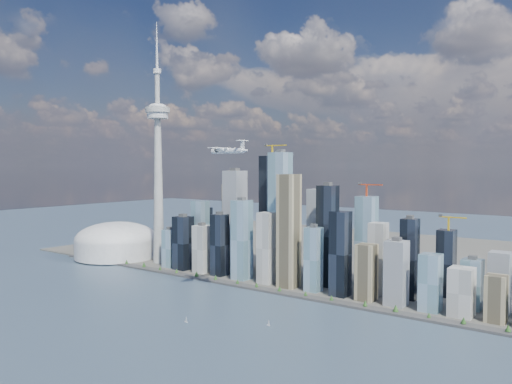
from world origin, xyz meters
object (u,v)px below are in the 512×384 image
Objects in this scene: sailboat_west at (186,320)px; sailboat_east at (269,324)px; airplane at (228,150)px; needle_tower at (158,162)px; dome_stadium at (117,242)px.

sailboat_east is (105.88, 57.84, -0.22)m from sailboat_west.
airplane is at bearing -176.14° from sailboat_east.
needle_tower is 6.83× the size of airplane.
dome_stadium is 21.25× the size of sailboat_east.
sailboat_east is at bearing 45.41° from sailboat_west.
sailboat_east is at bearing -25.36° from needle_tower.
needle_tower is at bearing 157.89° from airplane.
needle_tower is 241.40m from dome_stadium.
sailboat_west is (495.43, -266.49, -36.20)m from dome_stadium.
sailboat_west is (355.43, -276.49, -232.60)m from needle_tower.
airplane is at bearing -19.84° from dome_stadium.
sailboat_west is 120.65m from sailboat_east.
dome_stadium is 2.48× the size of airplane.
sailboat_west is 1.07× the size of sailboat_east.
dome_stadium is 563.72m from sailboat_west.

